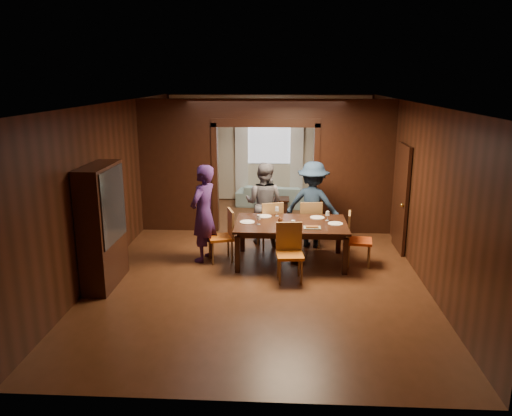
# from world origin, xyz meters

# --- Properties ---
(floor) EXTENTS (9.00, 9.00, 0.00)m
(floor) POSITION_xyz_m (0.00, 0.00, 0.00)
(floor) COLOR #4D2A15
(floor) RESTS_ON ground
(ceiling) EXTENTS (5.50, 9.00, 0.02)m
(ceiling) POSITION_xyz_m (0.00, 0.00, 2.90)
(ceiling) COLOR silver
(ceiling) RESTS_ON room_walls
(room_walls) EXTENTS (5.52, 9.01, 2.90)m
(room_walls) POSITION_xyz_m (0.00, 1.89, 1.51)
(room_walls) COLOR black
(room_walls) RESTS_ON floor
(person_purple) EXTENTS (0.66, 0.78, 1.81)m
(person_purple) POSITION_xyz_m (-1.07, -0.30, 0.91)
(person_purple) COLOR #391C53
(person_purple) RESTS_ON floor
(person_grey) EXTENTS (0.98, 0.86, 1.68)m
(person_grey) POSITION_xyz_m (0.01, 0.76, 0.84)
(person_grey) COLOR #5A5860
(person_grey) RESTS_ON floor
(person_navy) EXTENTS (1.26, 0.94, 1.73)m
(person_navy) POSITION_xyz_m (0.99, 0.63, 0.87)
(person_navy) COLOR #19293E
(person_navy) RESTS_ON floor
(sofa) EXTENTS (2.01, 0.99, 0.56)m
(sofa) POSITION_xyz_m (0.14, 3.85, 0.28)
(sofa) COLOR #8FB8BB
(sofa) RESTS_ON floor
(serving_bowl) EXTENTS (0.31, 0.31, 0.08)m
(serving_bowl) POSITION_xyz_m (0.67, -0.27, 0.80)
(serving_bowl) COLOR black
(serving_bowl) RESTS_ON dining_table
(dining_table) EXTENTS (2.03, 1.26, 0.76)m
(dining_table) POSITION_xyz_m (0.55, -0.33, 0.38)
(dining_table) COLOR black
(dining_table) RESTS_ON floor
(coffee_table) EXTENTS (0.80, 0.50, 0.40)m
(coffee_table) POSITION_xyz_m (0.15, 3.05, 0.20)
(coffee_table) COLOR black
(coffee_table) RESTS_ON floor
(chair_left) EXTENTS (0.55, 0.55, 0.97)m
(chair_left) POSITION_xyz_m (-0.76, -0.32, 0.48)
(chair_left) COLOR #C75812
(chair_left) RESTS_ON floor
(chair_right) EXTENTS (0.50, 0.50, 0.97)m
(chair_right) POSITION_xyz_m (1.79, -0.39, 0.48)
(chair_right) COLOR #C74112
(chair_right) RESTS_ON floor
(chair_far_l) EXTENTS (0.56, 0.56, 0.97)m
(chair_far_l) POSITION_xyz_m (0.13, 0.48, 0.48)
(chair_far_l) COLOR #C15C12
(chair_far_l) RESTS_ON floor
(chair_far_r) EXTENTS (0.49, 0.49, 0.97)m
(chair_far_r) POSITION_xyz_m (0.93, 0.59, 0.48)
(chair_far_r) COLOR red
(chair_far_r) RESTS_ON floor
(chair_near) EXTENTS (0.48, 0.48, 0.97)m
(chair_near) POSITION_xyz_m (0.52, -1.21, 0.48)
(chair_near) COLOR #C35F12
(chair_near) RESTS_ON floor
(hutch) EXTENTS (0.40, 1.20, 2.00)m
(hutch) POSITION_xyz_m (-2.53, -1.50, 1.00)
(hutch) COLOR black
(hutch) RESTS_ON floor
(door_right) EXTENTS (0.06, 0.90, 2.10)m
(door_right) POSITION_xyz_m (2.70, 0.50, 1.05)
(door_right) COLOR black
(door_right) RESTS_ON floor
(window_far) EXTENTS (1.20, 0.03, 1.30)m
(window_far) POSITION_xyz_m (0.00, 4.44, 1.70)
(window_far) COLOR silver
(window_far) RESTS_ON back_wall
(curtain_left) EXTENTS (0.35, 0.06, 2.40)m
(curtain_left) POSITION_xyz_m (-0.75, 4.40, 1.25)
(curtain_left) COLOR white
(curtain_left) RESTS_ON back_wall
(curtain_right) EXTENTS (0.35, 0.06, 2.40)m
(curtain_right) POSITION_xyz_m (0.75, 4.40, 1.25)
(curtain_right) COLOR white
(curtain_right) RESTS_ON back_wall
(plate_left) EXTENTS (0.27, 0.27, 0.01)m
(plate_left) POSITION_xyz_m (-0.26, -0.34, 0.77)
(plate_left) COLOR white
(plate_left) RESTS_ON dining_table
(plate_far_l) EXTENTS (0.27, 0.27, 0.01)m
(plate_far_l) POSITION_xyz_m (0.04, 0.07, 0.77)
(plate_far_l) COLOR silver
(plate_far_l) RESTS_ON dining_table
(plate_far_r) EXTENTS (0.27, 0.27, 0.01)m
(plate_far_r) POSITION_xyz_m (1.05, 0.04, 0.77)
(plate_far_r) COLOR white
(plate_far_r) RESTS_ON dining_table
(plate_right) EXTENTS (0.27, 0.27, 0.01)m
(plate_right) POSITION_xyz_m (1.35, -0.35, 0.77)
(plate_right) COLOR white
(plate_right) RESTS_ON dining_table
(plate_near) EXTENTS (0.27, 0.27, 0.01)m
(plate_near) POSITION_xyz_m (0.53, -0.71, 0.77)
(plate_near) COLOR white
(plate_near) RESTS_ON dining_table
(platter_a) EXTENTS (0.30, 0.20, 0.04)m
(platter_a) POSITION_xyz_m (0.51, -0.49, 0.78)
(platter_a) COLOR gray
(platter_a) RESTS_ON dining_table
(platter_b) EXTENTS (0.30, 0.20, 0.04)m
(platter_b) POSITION_xyz_m (0.91, -0.64, 0.78)
(platter_b) COLOR gray
(platter_b) RESTS_ON dining_table
(wineglass_left) EXTENTS (0.08, 0.08, 0.18)m
(wineglass_left) POSITION_xyz_m (-0.04, -0.47, 0.85)
(wineglass_left) COLOR silver
(wineglass_left) RESTS_ON dining_table
(wineglass_far) EXTENTS (0.08, 0.08, 0.18)m
(wineglass_far) POSITION_xyz_m (0.28, 0.13, 0.85)
(wineglass_far) COLOR silver
(wineglass_far) RESTS_ON dining_table
(wineglass_right) EXTENTS (0.08, 0.08, 0.18)m
(wineglass_right) POSITION_xyz_m (1.22, -0.15, 0.85)
(wineglass_right) COLOR white
(wineglass_right) RESTS_ON dining_table
(tumbler) EXTENTS (0.07, 0.07, 0.14)m
(tumbler) POSITION_xyz_m (0.57, -0.65, 0.83)
(tumbler) COLOR silver
(tumbler) RESTS_ON dining_table
(condiment_jar) EXTENTS (0.08, 0.08, 0.11)m
(condiment_jar) POSITION_xyz_m (0.35, -0.37, 0.82)
(condiment_jar) COLOR #4D2612
(condiment_jar) RESTS_ON dining_table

